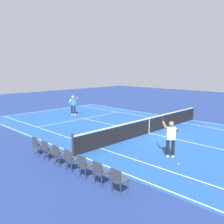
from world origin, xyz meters
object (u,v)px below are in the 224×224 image
at_px(spectator_chair_4, 58,153).
at_px(tennis_ball, 178,164).
at_px(spectator_chair_1, 100,171).
at_px(spectator_chair_0, 118,179).
at_px(tennis_player_near, 73,104).
at_px(tennis_net, 149,125).
at_px(spectator_chair_5, 47,149).
at_px(tennis_player_far, 171,137).
at_px(spectator_chair_6, 38,144).
at_px(spectator_chair_2, 84,164).
at_px(spectator_chair_3, 70,158).

bearing_deg(spectator_chair_4, tennis_ball, -134.75).
bearing_deg(spectator_chair_1, spectator_chair_0, 180.00).
bearing_deg(tennis_player_near, tennis_net, 177.05).
relative_size(spectator_chair_4, spectator_chair_5, 1.00).
bearing_deg(spectator_chair_5, spectator_chair_1, 180.00).
bearing_deg(tennis_player_far, spectator_chair_6, 42.95).
height_order(tennis_player_near, spectator_chair_2, tennis_player_near).
bearing_deg(tennis_ball, tennis_player_far, -37.38).
bearing_deg(spectator_chair_0, spectator_chair_1, 0.00).
xyz_separation_m(spectator_chair_1, spectator_chair_4, (2.56, 0.00, 0.00)).
relative_size(tennis_player_near, spectator_chair_0, 1.93).
relative_size(tennis_net, tennis_player_far, 6.89).
bearing_deg(spectator_chair_3, spectator_chair_1, 180.00).
relative_size(tennis_player_near, tennis_player_far, 1.00).
distance_m(tennis_ball, spectator_chair_6, 6.34).
distance_m(spectator_chair_0, spectator_chair_6, 5.11).
distance_m(tennis_player_far, spectator_chair_0, 4.22).
xyz_separation_m(spectator_chair_0, spectator_chair_5, (4.26, 0.00, 0.00)).
distance_m(tennis_ball, spectator_chair_2, 4.02).
bearing_deg(spectator_chair_6, spectator_chair_3, 180.00).
height_order(tennis_player_near, spectator_chair_5, tennis_player_near).
bearing_deg(tennis_ball, spectator_chair_2, 62.88).
distance_m(tennis_player_near, spectator_chair_5, 10.71).
distance_m(tennis_net, spectator_chair_2, 7.14).
distance_m(spectator_chair_2, spectator_chair_3, 0.85).
bearing_deg(spectator_chair_6, spectator_chair_1, 180.00).
xyz_separation_m(spectator_chair_0, spectator_chair_3, (2.56, 0.00, 0.00)).
relative_size(tennis_net, tennis_player_near, 6.89).
distance_m(spectator_chair_1, spectator_chair_6, 4.26).
relative_size(spectator_chair_2, spectator_chair_6, 1.00).
height_order(spectator_chair_3, spectator_chair_4, same).
bearing_deg(tennis_net, spectator_chair_1, 113.31).
bearing_deg(tennis_player_near, tennis_player_far, 164.84).
xyz_separation_m(tennis_player_near, spectator_chair_0, (-12.13, 7.25, -0.41)).
distance_m(tennis_net, spectator_chair_1, 7.43).
xyz_separation_m(tennis_player_near, spectator_chair_2, (-10.43, 7.25, -0.41)).
relative_size(tennis_net, spectator_chair_0, 13.30).
height_order(tennis_ball, spectator_chair_2, spectator_chair_2).
bearing_deg(spectator_chair_1, tennis_player_far, -92.68).
distance_m(spectator_chair_2, spectator_chair_4, 1.70).
xyz_separation_m(tennis_player_far, tennis_ball, (-0.77, 0.59, -0.90)).
bearing_deg(tennis_net, spectator_chair_6, 79.06).
xyz_separation_m(tennis_player_far, spectator_chair_2, (1.05, 4.15, -0.41)).
height_order(spectator_chair_3, spectator_chair_6, same).
xyz_separation_m(tennis_player_far, spectator_chair_5, (3.60, 4.15, -0.41)).
xyz_separation_m(tennis_net, spectator_chair_6, (1.32, 6.82, 0.03)).
xyz_separation_m(spectator_chair_2, spectator_chair_6, (3.41, 0.00, 0.00)).
bearing_deg(tennis_player_far, spectator_chair_3, 65.40).
height_order(tennis_player_near, spectator_chair_0, tennis_player_near).
xyz_separation_m(tennis_player_far, spectator_chair_6, (4.45, 4.15, -0.41)).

